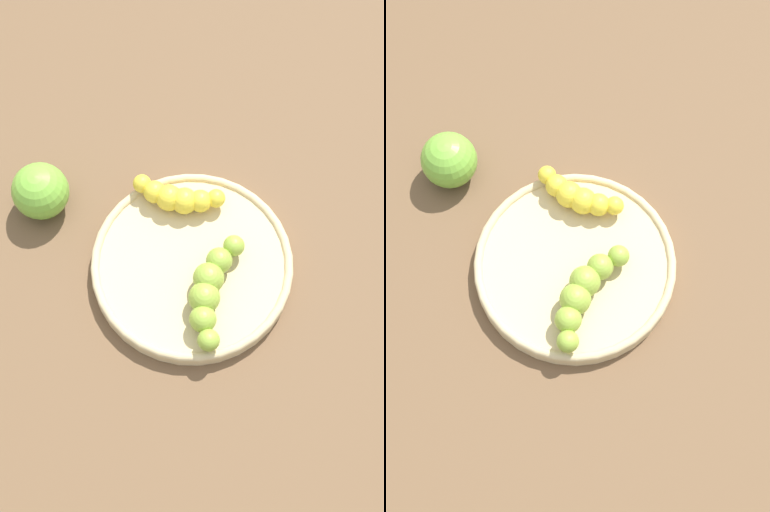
% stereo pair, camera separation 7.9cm
% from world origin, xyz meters
% --- Properties ---
extents(ground_plane, '(2.40, 2.40, 0.00)m').
position_xyz_m(ground_plane, '(0.00, 0.00, 0.00)').
color(ground_plane, brown).
extents(fruit_bowl, '(0.23, 0.23, 0.02)m').
position_xyz_m(fruit_bowl, '(0.00, 0.00, 0.01)').
color(fruit_bowl, '#D1B784').
rests_on(fruit_bowl, ground_plane).
extents(banana_yellow, '(0.10, 0.06, 0.03)m').
position_xyz_m(banana_yellow, '(0.00, 0.08, 0.03)').
color(banana_yellow, yellow).
rests_on(banana_yellow, fruit_bowl).
extents(banana_green, '(0.08, 0.12, 0.04)m').
position_xyz_m(banana_green, '(0.01, -0.04, 0.04)').
color(banana_green, '#8CAD38').
rests_on(banana_green, fruit_bowl).
extents(apple_green, '(0.07, 0.07, 0.07)m').
position_xyz_m(apple_green, '(-0.15, 0.13, 0.03)').
color(apple_green, '#72B238').
rests_on(apple_green, ground_plane).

